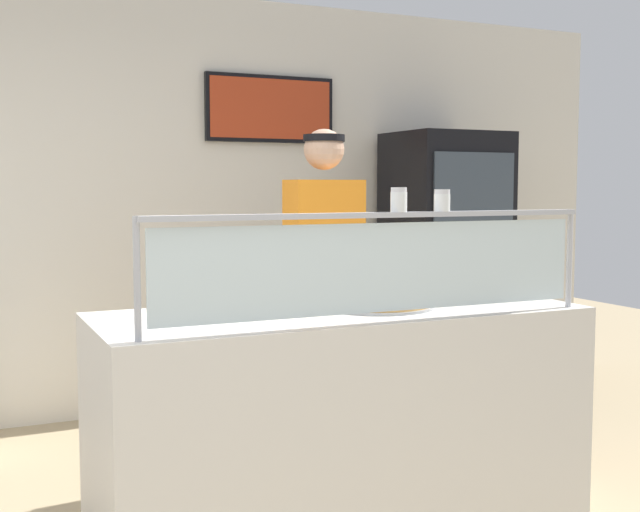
% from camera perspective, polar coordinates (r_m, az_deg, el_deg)
% --- Properties ---
extents(ground_plane, '(12.00, 12.00, 0.00)m').
position_cam_1_polar(ground_plane, '(4.16, -2.37, -15.71)').
color(ground_plane, tan).
rests_on(ground_plane, ground).
extents(shop_rear_unit, '(6.44, 0.13, 2.70)m').
position_cam_1_polar(shop_rear_unit, '(5.38, -8.79, 3.75)').
color(shop_rear_unit, silver).
rests_on(shop_rear_unit, ground).
extents(serving_counter, '(2.04, 0.79, 0.95)m').
position_cam_1_polar(serving_counter, '(3.48, 1.51, -11.60)').
color(serving_counter, silver).
rests_on(serving_counter, ground).
extents(sneeze_guard, '(1.87, 0.06, 0.42)m').
position_cam_1_polar(sneeze_guard, '(3.05, 4.32, 0.27)').
color(sneeze_guard, '#B2B5BC').
rests_on(sneeze_guard, serving_counter).
extents(pizza_tray, '(0.49, 0.49, 0.04)m').
position_cam_1_polar(pizza_tray, '(3.46, 4.03, -3.36)').
color(pizza_tray, '#9EA0A8').
rests_on(pizza_tray, serving_counter).
extents(pizza_server, '(0.15, 0.29, 0.01)m').
position_cam_1_polar(pizza_server, '(3.42, 3.71, -3.08)').
color(pizza_server, '#ADAFB7').
rests_on(pizza_server, pizza_tray).
extents(parmesan_shaker, '(0.06, 0.06, 0.09)m').
position_cam_1_polar(parmesan_shaker, '(3.08, 5.60, 3.88)').
color(parmesan_shaker, white).
rests_on(parmesan_shaker, sneeze_guard).
extents(pepper_flake_shaker, '(0.06, 0.06, 0.09)m').
position_cam_1_polar(pepper_flake_shaker, '(3.18, 8.64, 3.82)').
color(pepper_flake_shaker, white).
rests_on(pepper_flake_shaker, sneeze_guard).
extents(worker_figure, '(0.41, 0.50, 1.76)m').
position_cam_1_polar(worker_figure, '(4.18, 0.37, -1.37)').
color(worker_figure, '#23232D').
rests_on(worker_figure, ground).
extents(drink_fridge, '(0.73, 0.67, 1.84)m').
position_cam_1_polar(drink_fridge, '(5.71, 8.85, -0.60)').
color(drink_fridge, black).
rests_on(drink_fridge, ground).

